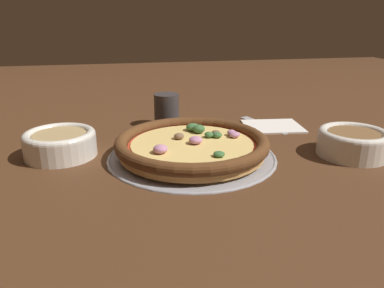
% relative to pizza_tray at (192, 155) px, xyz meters
% --- Properties ---
extents(ground_plane, '(3.00, 3.00, 0.00)m').
position_rel_pizza_tray_xyz_m(ground_plane, '(0.00, 0.00, -0.00)').
color(ground_plane, '#4C2D19').
extents(pizza_tray, '(0.34, 0.34, 0.01)m').
position_rel_pizza_tray_xyz_m(pizza_tray, '(0.00, 0.00, 0.00)').
color(pizza_tray, '#9E9EA3').
rests_on(pizza_tray, ground_plane).
extents(pizza, '(0.31, 0.31, 0.04)m').
position_rel_pizza_tray_xyz_m(pizza, '(0.00, 0.00, 0.02)').
color(pizza, tan).
rests_on(pizza, pizza_tray).
extents(bowl_near, '(0.14, 0.14, 0.05)m').
position_rel_pizza_tray_xyz_m(bowl_near, '(-0.26, 0.06, 0.02)').
color(bowl_near, silver).
rests_on(bowl_near, ground_plane).
extents(bowl_far, '(0.14, 0.14, 0.05)m').
position_rel_pizza_tray_xyz_m(bowl_far, '(0.32, -0.05, 0.03)').
color(bowl_far, silver).
rests_on(bowl_far, ground_plane).
extents(drinking_cup, '(0.06, 0.06, 0.08)m').
position_rel_pizza_tray_xyz_m(drinking_cup, '(-0.02, 0.23, 0.04)').
color(drinking_cup, '#383333').
rests_on(drinking_cup, ground_plane).
extents(napkin, '(0.15, 0.13, 0.01)m').
position_rel_pizza_tray_xyz_m(napkin, '(0.24, 0.16, 0.00)').
color(napkin, white).
rests_on(napkin, ground_plane).
extents(fork, '(0.06, 0.17, 0.00)m').
position_rel_pizza_tray_xyz_m(fork, '(0.22, 0.19, -0.00)').
color(fork, '#B7B7BC').
rests_on(fork, ground_plane).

